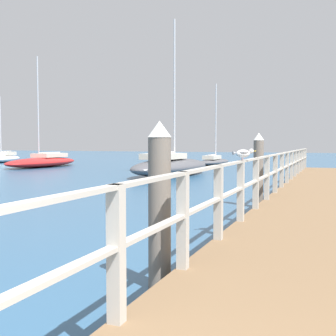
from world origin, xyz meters
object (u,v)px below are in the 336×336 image
at_px(boat_0, 43,161).
at_px(boat_6, 214,161).
at_px(boat_3, 3,158).
at_px(seagull_foreground, 243,153).
at_px(boat_1, 171,166).
at_px(dock_piling_near, 160,205).
at_px(dock_piling_far, 258,170).

distance_m(boat_0, boat_6, 13.44).
xyz_separation_m(boat_0, boat_3, (-8.06, 4.86, -0.02)).
bearing_deg(seagull_foreground, boat_1, 167.32).
relative_size(dock_piling_near, boat_1, 0.24).
xyz_separation_m(seagull_foreground, boat_1, (-6.82, 14.21, -1.09)).
distance_m(dock_piling_near, dock_piling_far, 7.33).
bearing_deg(boat_0, boat_1, 159.12).
bearing_deg(boat_1, boat_0, 165.57).
xyz_separation_m(dock_piling_far, boat_3, (-26.41, 19.54, -0.66)).
relative_size(dock_piling_near, boat_0, 0.26).
xyz_separation_m(dock_piling_near, seagull_foreground, (0.39, 3.24, 0.57)).
bearing_deg(seagull_foreground, boat_0, -173.36).
xyz_separation_m(boat_1, boat_6, (-0.80, 12.10, -0.20)).
height_order(boat_1, boat_6, boat_1).
bearing_deg(boat_6, dock_piling_far, -69.23).
height_order(dock_piling_far, boat_1, boat_1).
bearing_deg(boat_0, seagull_foreground, 134.97).
distance_m(dock_piling_far, boat_0, 23.50).
relative_size(dock_piling_far, boat_1, 0.24).
bearing_deg(dock_piling_near, dock_piling_far, 90.00).
xyz_separation_m(dock_piling_far, boat_1, (-6.44, 10.13, -0.53)).
bearing_deg(boat_1, seagull_foreground, -57.89).
bearing_deg(boat_3, dock_piling_near, 119.66).
xyz_separation_m(boat_0, boat_6, (11.12, 7.56, -0.09)).
xyz_separation_m(seagull_foreground, boat_6, (-7.62, 26.32, -1.30)).
distance_m(dock_piling_far, boat_3, 32.86).
height_order(dock_piling_far, seagull_foreground, dock_piling_far).
distance_m(seagull_foreground, boat_0, 26.54).
bearing_deg(boat_1, boat_6, 100.23).
height_order(boat_1, boat_3, boat_1).
height_order(boat_3, boat_6, boat_6).
relative_size(seagull_foreground, boat_3, 0.07).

